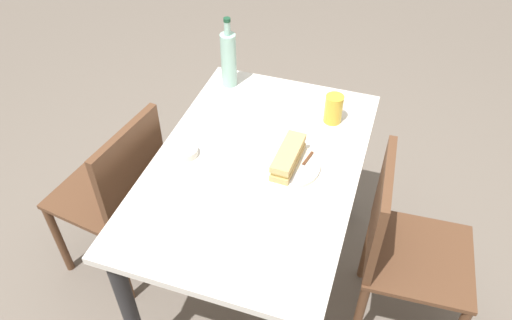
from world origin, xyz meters
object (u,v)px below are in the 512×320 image
knife_near (303,165)px  chair_far (399,245)px  baguette_sandwich_near (288,157)px  olive_bowl (185,152)px  dining_table (256,186)px  water_bottle (229,59)px  beer_glass (334,109)px  chair_near (119,191)px  plate_near (288,165)px

knife_near → chair_far: bearing=84.8°
baguette_sandwich_near → olive_bowl: size_ratio=2.37×
dining_table → water_bottle: 0.59m
beer_glass → olive_bowl: beer_glass is taller
chair_far → water_bottle: (-0.47, -0.85, 0.38)m
dining_table → baguette_sandwich_near: size_ratio=5.17×
water_bottle → beer_glass: water_bottle is taller
chair_near → olive_bowl: chair_near is taller
baguette_sandwich_near → olive_bowl: 0.39m
plate_near → dining_table: bearing=-78.8°
chair_far → water_bottle: water_bottle is taller
baguette_sandwich_near → water_bottle: bearing=-138.0°
baguette_sandwich_near → knife_near: (-0.01, 0.06, -0.03)m
water_bottle → beer_glass: size_ratio=2.64×
dining_table → olive_bowl: bearing=-82.4°
chair_near → plate_near: size_ratio=3.55×
chair_near → olive_bowl: size_ratio=9.11×
knife_near → beer_glass: bearing=172.2°
knife_near → olive_bowl: 0.45m
plate_near → baguette_sandwich_near: bearing=0.0°
water_bottle → chair_near: bearing=-28.3°
water_bottle → plate_near: bearing=42.0°
knife_near → chair_near: bearing=-80.5°
chair_far → water_bottle: bearing=-118.6°
dining_table → chair_far: 0.59m
chair_near → baguette_sandwich_near: 0.76m
plate_near → knife_near: 0.06m
water_bottle → knife_near: bearing=46.5°
chair_near → beer_glass: bearing=118.9°
baguette_sandwich_near → olive_bowl: baguette_sandwich_near is taller
dining_table → chair_near: 0.60m
beer_glass → dining_table: bearing=-32.0°
knife_near → water_bottle: (-0.43, -0.45, 0.11)m
dining_table → baguette_sandwich_near: baguette_sandwich_near is taller
plate_near → olive_bowl: 0.39m
water_bottle → olive_bowl: water_bottle is taller
chair_far → chair_near: 1.15m
chair_near → water_bottle: size_ratio=2.67×
chair_near → baguette_sandwich_near: size_ratio=3.84×
chair_far → plate_near: size_ratio=3.55×
dining_table → knife_near: knife_near is taller
chair_near → knife_near: size_ratio=4.79×
water_bottle → beer_glass: (0.12, 0.49, -0.07)m
baguette_sandwich_near → knife_near: baguette_sandwich_near is taller
baguette_sandwich_near → water_bottle: 0.59m
baguette_sandwich_near → chair_far: bearing=86.5°
chair_far → beer_glass: 0.59m
chair_near → water_bottle: 0.73m
chair_near → plate_near: (-0.12, 0.69, 0.26)m
beer_glass → olive_bowl: bearing=-51.9°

